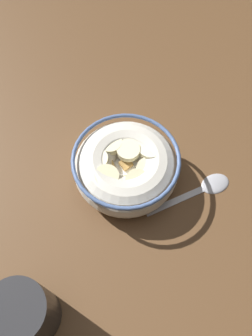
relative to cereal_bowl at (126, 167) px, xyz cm
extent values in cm
cube|color=brown|center=(-0.01, 0.00, -4.39)|extent=(128.51, 128.51, 2.00)
cylinder|color=silver|center=(-0.01, 0.00, -3.09)|extent=(8.68, 8.68, 0.60)
torus|color=silver|center=(-0.01, 0.00, -0.28)|extent=(15.79, 15.79, 6.22)
torus|color=#4C6699|center=(-0.01, 0.00, 2.53)|extent=(15.91, 15.91, 0.60)
cylinder|color=white|center=(-0.01, 0.00, 0.17)|extent=(12.05, 12.05, 0.40)
cube|color=tan|center=(3.26, 3.45, 0.84)|extent=(2.05, 2.05, 0.72)
cube|color=#AD7F42|center=(-4.40, -2.52, 0.90)|extent=(2.10, 2.07, 0.88)
cube|color=tan|center=(-2.85, 0.42, 0.65)|extent=(2.02, 1.97, 0.89)
cube|color=#AD7F42|center=(-2.19, -3.11, 0.82)|extent=(2.28, 2.25, 0.94)
cube|color=tan|center=(2.79, 1.28, 0.83)|extent=(1.81, 1.76, 0.88)
cube|color=tan|center=(-1.01, 2.67, 0.78)|extent=(2.27, 2.25, 0.93)
cube|color=tan|center=(4.20, 1.56, 0.83)|extent=(1.76, 1.76, 0.72)
cube|color=#B78947|center=(-0.33, -2.58, 0.73)|extent=(2.25, 2.25, 0.75)
cube|color=tan|center=(0.52, -4.61, 0.63)|extent=(2.14, 2.15, 0.75)
cube|color=#AD7F42|center=(-1.13, -1.21, 0.63)|extent=(1.76, 1.71, 0.84)
cube|color=tan|center=(4.39, -1.09, 0.68)|extent=(2.24, 2.25, 0.81)
cube|color=tan|center=(-0.93, -4.04, 0.64)|extent=(2.11, 2.08, 0.83)
cube|color=tan|center=(2.36, -0.91, 0.84)|extent=(1.73, 1.66, 0.90)
cube|color=#B78947|center=(3.80, -3.06, 0.69)|extent=(2.18, 2.14, 0.91)
cube|color=#B78947|center=(-0.41, 0.42, 0.87)|extent=(1.89, 1.96, 0.94)
cube|color=#AD7F42|center=(0.17, 4.35, 0.63)|extent=(2.23, 2.22, 0.80)
cube|color=tan|center=(-2.36, 4.67, 0.85)|extent=(2.27, 2.28, 0.83)
cube|color=#B78947|center=(1.68, 2.30, 0.77)|extent=(2.04, 2.06, 0.79)
cube|color=tan|center=(-4.37, -0.42, 0.84)|extent=(2.14, 2.12, 0.80)
cube|color=#B78947|center=(-3.48, 2.95, 0.90)|extent=(1.71, 1.68, 0.78)
cylinder|color=#F4EABC|center=(-2.33, 2.53, 1.61)|extent=(3.71, 3.71, 1.61)
cylinder|color=#F4EABC|center=(-1.03, -1.29, 2.12)|extent=(4.76, 4.77, 1.11)
cylinder|color=#F9EFC6|center=(-4.01, -0.01, 2.07)|extent=(4.83, 4.88, 1.58)
cylinder|color=beige|center=(3.61, 1.25, 2.17)|extent=(3.93, 3.94, 1.33)
cylinder|color=beige|center=(0.47, 3.64, 1.88)|extent=(4.89, 4.96, 1.52)
cylinder|color=beige|center=(0.81, -3.55, 1.91)|extent=(4.92, 4.95, 1.53)
cylinder|color=#F4EABC|center=(3.78, -1.96, 1.86)|extent=(4.47, 4.42, 1.58)
ellipsoid|color=#A5A5AD|center=(-12.16, 7.18, -2.99)|extent=(4.73, 3.37, 0.80)
cube|color=#A5A5AD|center=(-4.92, 7.06, -3.21)|extent=(9.82, 1.16, 0.36)
cylinder|color=#262628|center=(19.63, 13.26, 1.39)|extent=(7.10, 7.10, 9.57)
camera|label=1|loc=(10.23, 21.41, 44.94)|focal=36.14mm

